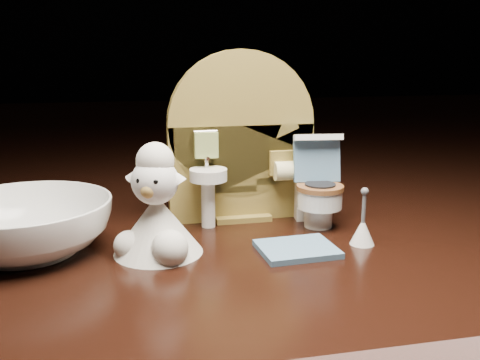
% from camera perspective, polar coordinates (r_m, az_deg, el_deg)
% --- Properties ---
extents(backdrop_panel, '(0.13, 0.05, 0.15)m').
position_cam_1_polar(backdrop_panel, '(0.47, 0.04, 3.53)').
color(backdrop_panel, olive).
rests_on(backdrop_panel, ground).
extents(toy_toilet, '(0.04, 0.05, 0.08)m').
position_cam_1_polar(toy_toilet, '(0.47, 8.23, -1.24)').
color(toy_toilet, white).
rests_on(toy_toilet, ground).
extents(bath_mat, '(0.06, 0.05, 0.00)m').
position_cam_1_polar(bath_mat, '(0.41, 6.10, -7.33)').
color(bath_mat, slate).
rests_on(bath_mat, ground).
extents(toilet_brush, '(0.02, 0.02, 0.05)m').
position_cam_1_polar(toilet_brush, '(0.43, 12.95, -5.17)').
color(toilet_brush, white).
rests_on(toilet_brush, ground).
extents(plush_lamb, '(0.07, 0.07, 0.09)m').
position_cam_1_polar(plush_lamb, '(0.40, -8.88, -3.76)').
color(plush_lamb, silver).
rests_on(plush_lamb, ground).
extents(ceramic_bowl, '(0.15, 0.15, 0.04)m').
position_cam_1_polar(ceramic_bowl, '(0.43, -21.88, -4.67)').
color(ceramic_bowl, white).
rests_on(ceramic_bowl, ground).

